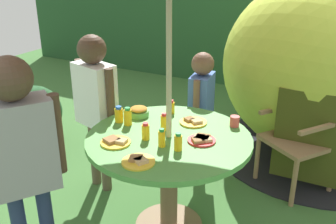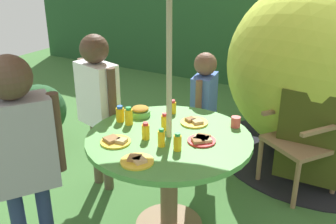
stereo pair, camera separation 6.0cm
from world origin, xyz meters
name	(u,v)px [view 1 (the left image)]	position (x,y,z in m)	size (l,w,h in m)	color
hedge_backdrop	(288,28)	(0.00, 3.64, 0.87)	(9.00, 0.70, 1.74)	#234C28
garden_table	(169,158)	(0.00, 0.00, 0.58)	(1.10, 1.10, 0.74)	brown
wooden_chair	(307,128)	(0.73, 1.05, 0.53)	(0.66, 0.65, 0.95)	#93704C
dome_tent	(326,69)	(0.75, 1.70, 0.86)	(2.02, 2.02, 1.74)	#B2C63F
potted_plant	(35,115)	(-1.73, 0.45, 0.38)	(0.52, 0.52, 0.67)	brown
child_in_blue_shirt	(201,99)	(-0.12, 0.82, 0.71)	(0.20, 0.38, 1.11)	brown
child_in_white_shirt	(95,95)	(-0.76, 0.21, 0.83)	(0.43, 0.27, 1.31)	brown
child_in_grey_shirt	(21,147)	(-0.51, -0.77, 0.89)	(0.37, 0.41, 1.40)	navy
snack_bowl	(139,112)	(-0.36, 0.20, 0.77)	(0.15, 0.15, 0.08)	#66B259
plate_front_edge	(193,122)	(0.05, 0.27, 0.75)	(0.19, 0.19, 0.03)	yellow
plate_center_back	(202,139)	(0.22, 0.03, 0.75)	(0.18, 0.18, 0.03)	red
plate_near_left	(138,161)	(0.01, -0.39, 0.75)	(0.20, 0.20, 0.03)	yellow
plate_far_right	(115,142)	(-0.25, -0.25, 0.75)	(0.19, 0.19, 0.03)	yellow
juice_bottle_near_right	(119,115)	(-0.43, 0.04, 0.79)	(0.06, 0.06, 0.12)	yellow
juice_bottle_far_left	(164,122)	(-0.08, 0.07, 0.79)	(0.05, 0.05, 0.12)	yellow
juice_bottle_center_front	(178,142)	(0.14, -0.14, 0.79)	(0.05, 0.05, 0.12)	yellow
juice_bottle_mid_left	(171,107)	(-0.17, 0.36, 0.79)	(0.06, 0.06, 0.10)	yellow
juice_bottle_mid_right	(128,117)	(-0.34, 0.03, 0.80)	(0.06, 0.06, 0.13)	yellow
juice_bottle_back_edge	(162,138)	(0.03, -0.15, 0.79)	(0.05, 0.05, 0.12)	yellow
juice_bottle_spot_a	(146,132)	(-0.11, -0.11, 0.79)	(0.05, 0.05, 0.12)	yellow
cup_near	(235,121)	(0.33, 0.36, 0.77)	(0.07, 0.07, 0.07)	#E04C47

